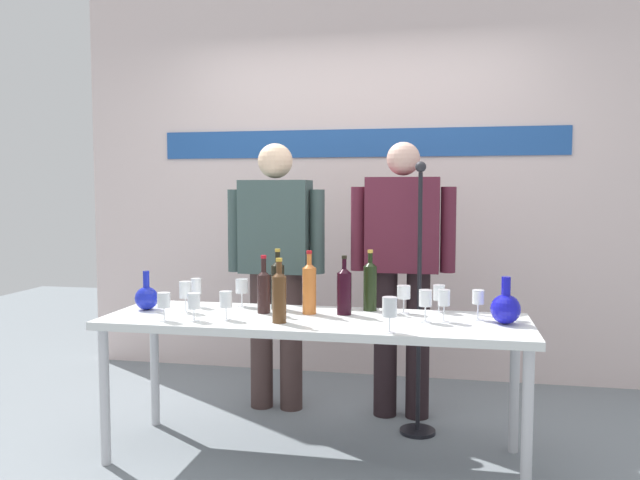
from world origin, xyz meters
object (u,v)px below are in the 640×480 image
at_px(decanter_blue_left, 147,297).
at_px(wine_glass_left_1, 242,287).
at_px(display_table, 314,329).
at_px(presenter_right, 402,261).
at_px(wine_bottle_1, 264,289).
at_px(wine_glass_left_2, 194,302).
at_px(wine_bottle_3, 278,283).
at_px(wine_bottle_5, 344,290).
at_px(microphone_stand, 419,344).
at_px(wine_bottle_2, 370,284).
at_px(wine_glass_right_1, 404,293).
at_px(wine_glass_left_3, 196,287).
at_px(presenter_left, 276,258).
at_px(wine_glass_right_4, 390,308).
at_px(wine_glass_right_2, 444,299).
at_px(decanter_blue_right, 506,308).
at_px(wine_glass_left_0, 185,290).
at_px(wine_glass_right_5, 478,298).
at_px(wine_glass_right_0, 439,293).
at_px(wine_bottle_0, 279,295).
at_px(wine_bottle_4, 309,287).
at_px(wine_glass_left_4, 164,301).
at_px(wine_glass_left_5, 226,300).
at_px(wine_glass_right_3, 425,299).

xyz_separation_m(decanter_blue_left, wine_glass_left_1, (0.47, 0.20, 0.04)).
height_order(display_table, presenter_right, presenter_right).
xyz_separation_m(wine_bottle_1, wine_glass_left_2, (-0.28, -0.26, -0.03)).
distance_m(wine_bottle_3, wine_bottle_5, 0.38).
bearing_deg(microphone_stand, wine_bottle_2, -141.96).
bearing_deg(wine_glass_right_1, wine_glass_left_3, -178.17).
distance_m(presenter_left, microphone_stand, 1.03).
xyz_separation_m(decanter_blue_left, wine_glass_right_1, (1.36, 0.17, 0.04)).
distance_m(wine_glass_left_1, wine_glass_right_4, 0.99).
distance_m(wine_glass_right_1, wine_glass_right_2, 0.27).
distance_m(decanter_blue_right, wine_glass_left_0, 1.62).
height_order(display_table, decanter_blue_right, decanter_blue_right).
height_order(wine_bottle_2, wine_glass_right_2, wine_bottle_2).
relative_size(decanter_blue_left, wine_glass_right_5, 1.41).
xyz_separation_m(wine_bottle_1, wine_glass_right_0, (0.89, 0.20, -0.02)).
relative_size(wine_bottle_1, wine_glass_right_5, 2.04).
xyz_separation_m(wine_glass_right_4, wine_glass_right_5, (0.40, 0.38, -0.01)).
bearing_deg(wine_glass_right_0, presenter_left, 156.88).
height_order(wine_bottle_0, wine_glass_right_2, wine_bottle_0).
height_order(wine_glass_left_2, wine_glass_right_2, wine_glass_right_2).
xyz_separation_m(presenter_left, wine_bottle_4, (0.34, -0.61, -0.08)).
xyz_separation_m(wine_bottle_2, wine_glass_right_1, (0.18, -0.04, -0.03)).
bearing_deg(wine_glass_right_2, decanter_blue_right, 1.14).
height_order(wine_glass_left_4, wine_glass_right_2, wine_glass_right_2).
relative_size(wine_bottle_1, wine_glass_left_1, 2.00).
distance_m(wine_glass_left_4, wine_glass_right_4, 1.11).
bearing_deg(decanter_blue_left, wine_glass_right_0, 8.96).
xyz_separation_m(wine_bottle_0, wine_glass_left_0, (-0.55, 0.16, -0.02)).
bearing_deg(wine_glass_left_5, wine_glass_left_2, -159.79).
relative_size(wine_glass_left_0, wine_glass_right_3, 1.02).
height_order(wine_bottle_1, wine_glass_left_2, wine_bottle_1).
height_order(decanter_blue_left, wine_glass_left_4, decanter_blue_left).
height_order(wine_glass_left_0, wine_glass_left_4, wine_glass_left_0).
bearing_deg(decanter_blue_left, presenter_left, 51.43).
bearing_deg(wine_glass_right_5, wine_bottle_2, 165.63).
bearing_deg(wine_glass_right_0, microphone_stand, 122.98).
relative_size(wine_bottle_5, wine_glass_right_5, 2.05).
relative_size(presenter_right, wine_glass_right_5, 11.09).
bearing_deg(wine_bottle_2, wine_glass_right_1, -13.14).
xyz_separation_m(display_table, wine_bottle_3, (-0.24, 0.19, 0.20)).
bearing_deg(wine_glass_right_5, wine_glass_left_3, 177.59).
bearing_deg(wine_glass_right_4, wine_glass_left_1, 149.81).
relative_size(wine_glass_left_2, wine_glass_left_3, 0.87).
bearing_deg(wine_glass_left_5, wine_bottle_1, 57.28).
relative_size(wine_glass_left_4, microphone_stand, 0.09).
distance_m(decanter_blue_right, wine_glass_right_5, 0.15).
relative_size(decanter_blue_right, wine_glass_left_0, 1.40).
xyz_separation_m(wine_bottle_5, wine_glass_left_2, (-0.70, -0.30, -0.04)).
relative_size(wine_glass_left_0, wine_glass_left_2, 1.19).
bearing_deg(display_table, wine_glass_left_3, 166.24).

